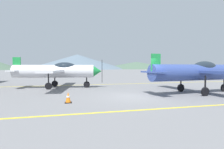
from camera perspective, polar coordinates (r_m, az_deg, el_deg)
ground_plane at (r=12.27m, az=7.59°, el=-6.74°), size 400.00×400.00×0.00m
apron_line_near at (r=9.07m, az=16.43°, el=-10.04°), size 80.00×0.16×0.01m
apron_line_far at (r=20.43m, az=-1.57°, el=-3.05°), size 80.00×0.16×0.01m
airplane_near at (r=14.84m, az=25.07°, el=0.77°), size 8.18×9.40×2.81m
airplane_mid at (r=17.62m, az=-16.51°, el=1.12°), size 8.21×9.39×2.81m
traffic_cone_side at (r=10.25m, az=-13.42°, el=-6.96°), size 0.36×0.36×0.59m
hill_centerleft at (r=163.12m, az=-10.67°, el=3.90°), size 82.70×82.70×12.75m
hill_centerright at (r=182.83m, az=7.56°, el=2.83°), size 78.32×78.32×6.85m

